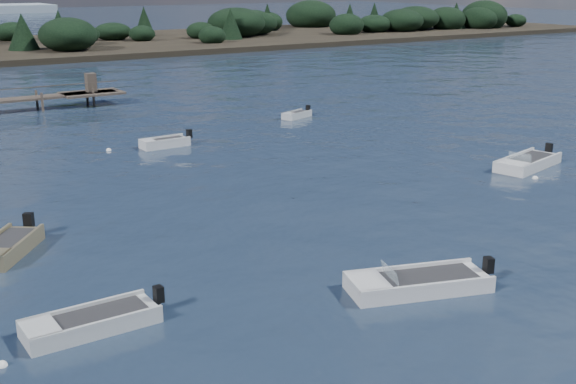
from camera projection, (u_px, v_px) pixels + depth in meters
ground at (11, 91)px, 69.43m from camera, size 400.00×400.00×0.00m
tender_far_grey_b at (297, 116)px, 56.06m from camera, size 2.99×1.88×1.01m
dinghy_mid_white_a at (418, 286)px, 25.14m from camera, size 5.39×3.29×1.25m
dinghy_mid_white_b at (528, 164)px, 41.40m from camera, size 5.39×2.94×1.31m
dinghy_extra_a at (7, 250)px, 28.40m from camera, size 3.46×3.87×1.29m
dinghy_mid_grey at (91, 325)px, 22.31m from camera, size 4.47×1.63×1.13m
tender_far_white at (165, 144)px, 46.43m from camera, size 3.49×1.33×1.19m
buoy_c at (2, 366)px, 20.25m from camera, size 0.32×0.32×0.32m
buoy_d at (535, 179)px, 39.11m from camera, size 0.32×0.32×0.32m
buoy_e at (109, 151)px, 45.46m from camera, size 0.32×0.32×0.32m
far_headland at (115, 34)px, 114.07m from camera, size 190.00×40.00×5.80m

